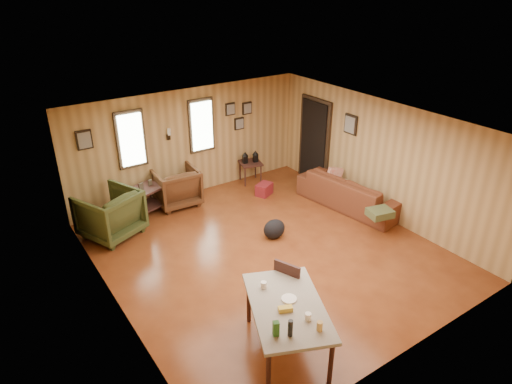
# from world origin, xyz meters

# --- Properties ---
(room) EXTENTS (5.54, 6.04, 2.44)m
(room) POSITION_xyz_m (0.17, 0.27, 1.21)
(room) COLOR brown
(room) RESTS_ON ground
(sofa) EXTENTS (1.01, 2.42, 0.92)m
(sofa) POSITION_xyz_m (2.52, 0.46, 0.46)
(sofa) COLOR brown
(sofa) RESTS_ON ground
(recliner_brown) EXTENTS (0.95, 0.89, 0.92)m
(recliner_brown) POSITION_xyz_m (-0.55, 2.66, 0.46)
(recliner_brown) COLOR #502E18
(recliner_brown) RESTS_ON ground
(recliner_green) EXTENTS (1.26, 1.23, 1.01)m
(recliner_green) POSITION_xyz_m (-2.15, 2.18, 0.51)
(recliner_green) COLOR #39421E
(recliner_green) RESTS_ON ground
(end_table) EXTENTS (0.72, 0.69, 0.75)m
(end_table) POSITION_xyz_m (-1.23, 2.60, 0.42)
(end_table) COLOR #41221D
(end_table) RESTS_ON ground
(side_table) EXTENTS (0.61, 0.61, 0.79)m
(side_table) POSITION_xyz_m (1.41, 2.71, 0.54)
(side_table) COLOR #41221D
(side_table) RESTS_ON ground
(cooler) EXTENTS (0.46, 0.40, 0.27)m
(cooler) POSITION_xyz_m (1.28, 1.95, 0.13)
(cooler) COLOR maroon
(cooler) RESTS_ON ground
(backpack) EXTENTS (0.50, 0.41, 0.38)m
(backpack) POSITION_xyz_m (0.37, 0.33, 0.19)
(backpack) COLOR black
(backpack) RESTS_ON ground
(sofa_pillows) EXTENTS (0.81, 1.94, 0.39)m
(sofa_pillows) POSITION_xyz_m (2.24, 0.02, 0.51)
(sofa_pillows) COLOR #464E2C
(sofa_pillows) RESTS_ON sofa
(dining_table) EXTENTS (1.44, 1.76, 1.00)m
(dining_table) POSITION_xyz_m (-1.21, -2.09, 0.71)
(dining_table) COLOR gray
(dining_table) RESTS_ON ground
(dining_chair) EXTENTS (0.56, 0.56, 0.95)m
(dining_chair) POSITION_xyz_m (-0.90, -1.59, 0.53)
(dining_chair) COLOR #39421E
(dining_chair) RESTS_ON ground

